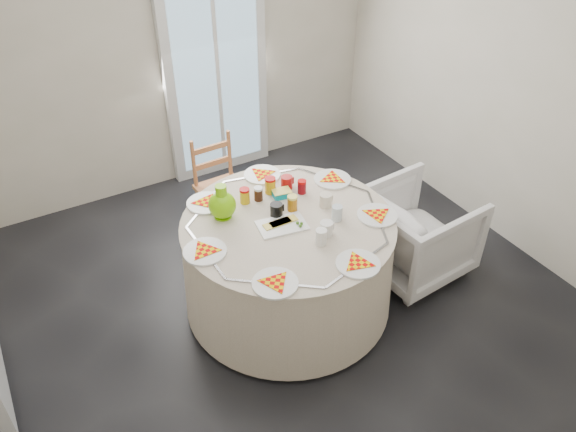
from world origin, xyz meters
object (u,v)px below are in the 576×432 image
table (288,264)px  wooden_chair (222,184)px  green_pitcher (222,202)px  armchair (417,228)px

table → wooden_chair: (-0.03, 1.04, 0.09)m
table → green_pitcher: bearing=142.2°
table → armchair: bearing=-8.2°
table → green_pitcher: green_pitcher is taller
table → armchair: size_ratio=1.93×
wooden_chair → green_pitcher: 0.93m
green_pitcher → wooden_chair: bearing=91.6°
armchair → green_pitcher: bearing=68.7°
wooden_chair → green_pitcher: size_ratio=3.53×
green_pitcher → table: bearing=-13.6°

